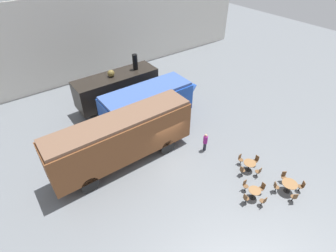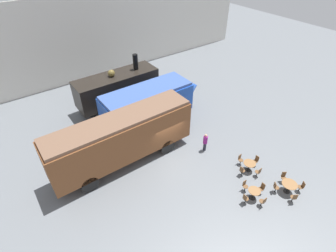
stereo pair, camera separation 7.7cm
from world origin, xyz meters
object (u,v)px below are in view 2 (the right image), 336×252
at_px(steam_locomotive, 117,87).
at_px(cafe_table_near, 254,192).
at_px(cafe_chair_0, 245,185).
at_px(streamlined_locomotive, 153,101).
at_px(passenger_coach_wooden, 122,137).
at_px(cafe_table_mid, 289,185).
at_px(cafe_table_far, 249,165).
at_px(visitor_person, 205,142).

height_order(steam_locomotive, cafe_table_near, steam_locomotive).
bearing_deg(cafe_table_near, cafe_chair_0, 87.43).
relative_size(steam_locomotive, streamlined_locomotive, 0.83).
distance_m(passenger_coach_wooden, cafe_chair_0, 8.99).
distance_m(streamlined_locomotive, cafe_table_mid, 12.34).
xyz_separation_m(steam_locomotive, streamlined_locomotive, (1.29, -4.28, 0.17)).
bearing_deg(cafe_table_mid, cafe_chair_0, 141.77).
height_order(streamlined_locomotive, cafe_chair_0, streamlined_locomotive).
relative_size(cafe_table_far, visitor_person, 0.54).
bearing_deg(passenger_coach_wooden, visitor_person, -24.49).
bearing_deg(visitor_person, streamlined_locomotive, 100.55).
relative_size(cafe_table_mid, cafe_chair_0, 1.15).
bearing_deg(cafe_chair_0, cafe_table_near, -0.00).
xyz_separation_m(steam_locomotive, passenger_coach_wooden, (-3.35, -7.32, 0.44)).
distance_m(passenger_coach_wooden, cafe_table_mid, 11.71).
bearing_deg(visitor_person, cafe_chair_0, -96.54).
relative_size(cafe_chair_0, visitor_person, 0.54).
relative_size(steam_locomotive, cafe_table_mid, 7.90).
height_order(steam_locomotive, cafe_table_far, steam_locomotive).
xyz_separation_m(streamlined_locomotive, cafe_table_far, (2.18, -9.11, -1.54)).
xyz_separation_m(steam_locomotive, cafe_table_near, (1.79, -15.20, -1.37)).
distance_m(cafe_table_far, visitor_person, 3.67).
relative_size(passenger_coach_wooden, cafe_chair_0, 12.11).
xyz_separation_m(cafe_table_mid, visitor_person, (-1.73, 6.29, 0.23)).
distance_m(cafe_table_mid, cafe_table_far, 2.88).
bearing_deg(passenger_coach_wooden, cafe_table_near, -56.88).
relative_size(cafe_table_mid, cafe_table_far, 1.15).
distance_m(steam_locomotive, cafe_table_far, 13.90).
relative_size(passenger_coach_wooden, cafe_table_mid, 10.56).
distance_m(streamlined_locomotive, passenger_coach_wooden, 5.56).
relative_size(steam_locomotive, visitor_person, 4.91).
distance_m(cafe_table_near, cafe_table_mid, 2.50).
height_order(passenger_coach_wooden, visitor_person, passenger_coach_wooden).
relative_size(cafe_table_near, visitor_person, 0.49).
bearing_deg(cafe_table_mid, streamlined_locomotive, 103.13).
height_order(passenger_coach_wooden, cafe_table_mid, passenger_coach_wooden).
bearing_deg(cafe_table_mid, steam_locomotive, 104.11).
relative_size(streamlined_locomotive, cafe_table_near, 12.05).
xyz_separation_m(streamlined_locomotive, cafe_table_near, (0.50, -10.92, -1.54)).
distance_m(steam_locomotive, cafe_chair_0, 14.62).
height_order(streamlined_locomotive, visitor_person, streamlined_locomotive).
xyz_separation_m(cafe_table_near, visitor_person, (0.55, 5.29, 0.30)).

